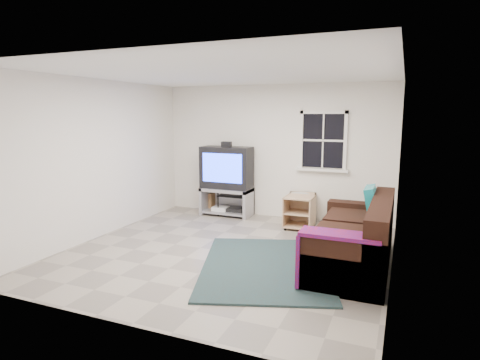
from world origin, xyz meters
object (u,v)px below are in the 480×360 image
at_px(side_table_left, 300,211).
at_px(side_table_right, 302,206).
at_px(av_rack, 234,190).
at_px(sofa, 355,240).
at_px(tv_unit, 227,175).

bearing_deg(side_table_left, side_table_right, 98.27).
xyz_separation_m(av_rack, sofa, (2.59, -1.91, -0.16)).
relative_size(side_table_left, side_table_right, 1.01).
distance_m(tv_unit, sofa, 3.35).
relative_size(tv_unit, av_rack, 1.27).
bearing_deg(side_table_left, sofa, -52.84).
relative_size(tv_unit, sofa, 0.68).
xyz_separation_m(side_table_right, sofa, (1.19, -1.90, 0.04)).
distance_m(side_table_right, sofa, 2.24).
xyz_separation_m(tv_unit, sofa, (2.74, -1.87, -0.46)).
relative_size(side_table_left, sofa, 0.27).
bearing_deg(tv_unit, sofa, -34.27).
height_order(side_table_left, sofa, sofa).
height_order(av_rack, side_table_left, av_rack).
bearing_deg(side_table_left, tv_unit, 167.08).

